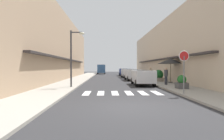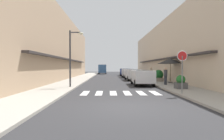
# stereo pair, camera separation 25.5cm
# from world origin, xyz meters

# --- Properties ---
(ground_plane) EXTENTS (93.04, 93.04, 0.00)m
(ground_plane) POSITION_xyz_m (0.00, 16.92, 0.00)
(ground_plane) COLOR #2B2B2D
(sidewalk_left) EXTENTS (2.96, 59.20, 0.12)m
(sidewalk_left) POSITION_xyz_m (-4.99, 16.92, 0.06)
(sidewalk_left) COLOR #9E998E
(sidewalk_left) RESTS_ON ground_plane
(sidewalk_right) EXTENTS (2.96, 59.20, 0.12)m
(sidewalk_right) POSITION_xyz_m (4.99, 16.92, 0.06)
(sidewalk_right) COLOR #9E998E
(sidewalk_right) RESTS_ON ground_plane
(building_row_left) EXTENTS (5.50, 40.06, 8.93)m
(building_row_left) POSITION_xyz_m (-8.97, 18.03, 4.46)
(building_row_left) COLOR tan
(building_row_left) RESTS_ON ground_plane
(building_row_right) EXTENTS (5.50, 40.06, 8.01)m
(building_row_right) POSITION_xyz_m (8.97, 18.03, 4.00)
(building_row_right) COLOR #C6B299
(building_row_right) RESTS_ON ground_plane
(crosswalk) EXTENTS (5.20, 2.20, 0.01)m
(crosswalk) POSITION_xyz_m (-0.00, 4.38, 0.01)
(crosswalk) COLOR silver
(crosswalk) RESTS_ON ground_plane
(parked_car_near) EXTENTS (1.84, 4.33, 1.47)m
(parked_car_near) POSITION_xyz_m (2.46, 9.87, 0.92)
(parked_car_near) COLOR silver
(parked_car_near) RESTS_ON ground_plane
(parked_car_mid) EXTENTS (1.94, 4.13, 1.47)m
(parked_car_mid) POSITION_xyz_m (2.46, 16.73, 0.92)
(parked_car_mid) COLOR silver
(parked_car_mid) RESTS_ON ground_plane
(parked_car_far) EXTENTS (1.92, 4.06, 1.47)m
(parked_car_far) POSITION_xyz_m (2.46, 22.85, 0.92)
(parked_car_far) COLOR silver
(parked_car_far) RESTS_ON ground_plane
(parked_car_distant) EXTENTS (1.91, 4.21, 1.47)m
(parked_car_distant) POSITION_xyz_m (2.46, 29.65, 0.92)
(parked_car_distant) COLOR navy
(parked_car_distant) RESTS_ON ground_plane
(delivery_van) EXTENTS (2.08, 5.43, 2.37)m
(delivery_van) POSITION_xyz_m (-2.31, 40.43, 1.41)
(delivery_van) COLOR #33598C
(delivery_van) RESTS_ON ground_plane
(round_street_sign) EXTENTS (0.65, 0.07, 2.67)m
(round_street_sign) POSITION_xyz_m (3.78, 3.19, 2.16)
(round_street_sign) COLOR slate
(round_street_sign) RESTS_ON sidewalk_right
(street_lamp) EXTENTS (1.19, 0.28, 4.70)m
(street_lamp) POSITION_xyz_m (-3.79, 7.47, 3.04)
(street_lamp) COLOR #38383D
(street_lamp) RESTS_ON sidewalk_left
(cafe_umbrella) EXTENTS (2.71, 2.71, 2.55)m
(cafe_umbrella) POSITION_xyz_m (5.70, 11.28, 2.39)
(cafe_umbrella) COLOR #262626
(cafe_umbrella) RESTS_ON sidewalk_right
(planter_corner) EXTENTS (0.79, 0.79, 1.04)m
(planter_corner) POSITION_xyz_m (4.73, 5.88, 0.59)
(planter_corner) COLOR #4C4C4C
(planter_corner) RESTS_ON sidewalk_right
(planter_midblock) EXTENTS (1.09, 1.09, 1.32)m
(planter_midblock) POSITION_xyz_m (5.11, 13.69, 0.74)
(planter_midblock) COLOR gray
(planter_midblock) RESTS_ON sidewalk_right
(pedestrian_walking_near) EXTENTS (0.34, 0.34, 1.61)m
(pedestrian_walking_near) POSITION_xyz_m (4.55, 9.15, 0.96)
(pedestrian_walking_near) COLOR #282B33
(pedestrian_walking_near) RESTS_ON sidewalk_right
(pedestrian_walking_far) EXTENTS (0.34, 0.34, 1.67)m
(pedestrian_walking_far) POSITION_xyz_m (5.49, 19.33, 1.00)
(pedestrian_walking_far) COLOR #282B33
(pedestrian_walking_far) RESTS_ON sidewalk_right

